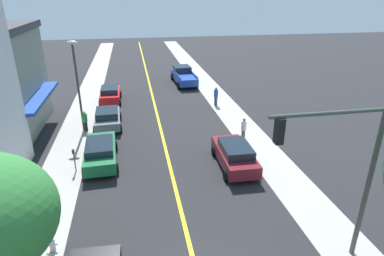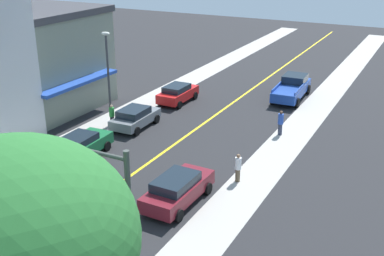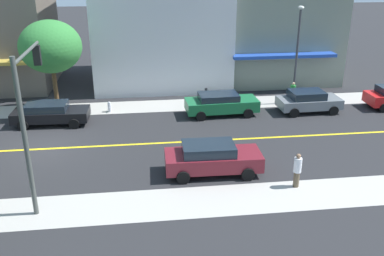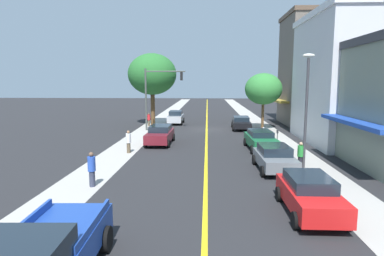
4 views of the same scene
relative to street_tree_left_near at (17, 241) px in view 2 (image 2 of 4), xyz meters
name	(u,v)px [view 2 (image 2 of 4)]	position (x,y,z in m)	size (l,w,h in m)	color
brick_apartment_block	(28,60)	(-20.30, 20.00, -2.17)	(10.29, 10.76, 7.88)	gray
street_tree_left_near	(17,241)	(0.00, 0.00, 0.00)	(5.82, 5.82, 8.62)	brown
parking_meter	(52,144)	(-12.24, 13.55, -5.18)	(0.12, 0.18, 1.44)	#4C4C51
traffic_light_mast	(99,204)	(-1.28, 4.51, -1.69)	(4.35, 0.32, 6.64)	#474C47
street_lamp	(108,69)	(-12.48, 19.92, -1.93)	(0.70, 0.36, 6.84)	#38383D
red_sedan_left_curb	(178,93)	(-10.73, 26.77, -5.32)	(2.03, 4.21, 1.53)	red
maroon_sedan_right_curb	(178,189)	(-2.68, 12.37, -5.30)	(2.17, 4.72, 1.56)	maroon
green_sedan_left_curb	(79,146)	(-10.79, 14.34, -5.33)	(2.24, 4.85, 1.48)	#196638
grey_sedan_left_curb	(135,117)	(-10.65, 20.34, -5.34)	(2.21, 4.21, 1.48)	slate
blue_pickup_truck	(292,88)	(-2.63, 32.32, -5.19)	(2.54, 6.10, 1.86)	#1E429E
pedestrian_green_shirt	(112,115)	(-12.31, 19.81, -5.28)	(0.38, 0.38, 1.62)	black
pedestrian_blue_shirt	(281,122)	(-0.91, 23.84, -5.20)	(0.38, 0.38, 1.76)	#33384C
pedestrian_white_shirt	(238,167)	(-0.86, 16.02, -5.24)	(0.36, 0.36, 1.67)	brown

